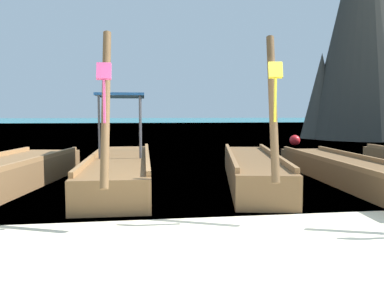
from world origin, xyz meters
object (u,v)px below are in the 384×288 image
object	(u,v)px
longtail_boat_turquoise_ribbon	(352,172)
longtail_boat_pink_ribbon	(121,167)
longtail_boat_yellow_ribbon	(252,169)
mooring_buoy_near	(295,140)
karst_rock	(362,17)

from	to	relation	value
longtail_boat_turquoise_ribbon	longtail_boat_pink_ribbon	bearing A→B (deg)	169.62
longtail_boat_pink_ribbon	longtail_boat_turquoise_ribbon	world-z (taller)	longtail_boat_pink_ribbon
longtail_boat_pink_ribbon	longtail_boat_yellow_ribbon	xyz separation A→B (m)	(2.96, -0.56, -0.03)
longtail_boat_yellow_ribbon	mooring_buoy_near	size ratio (longest dim) A/B	11.86
longtail_boat_yellow_ribbon	longtail_boat_turquoise_ribbon	world-z (taller)	longtail_boat_yellow_ribbon
longtail_boat_turquoise_ribbon	longtail_boat_yellow_ribbon	bearing A→B (deg)	169.96
karst_rock	longtail_boat_turquoise_ribbon	bearing A→B (deg)	-121.37
longtail_boat_pink_ribbon	longtail_boat_yellow_ribbon	size ratio (longest dim) A/B	1.13
longtail_boat_turquoise_ribbon	karst_rock	world-z (taller)	karst_rock
longtail_boat_yellow_ribbon	mooring_buoy_near	distance (m)	11.01
longtail_boat_turquoise_ribbon	karst_rock	distance (m)	18.63
longtail_boat_pink_ribbon	karst_rock	distance (m)	20.93
longtail_boat_yellow_ribbon	karst_rock	distance (m)	19.48
karst_rock	mooring_buoy_near	size ratio (longest dim) A/B	29.50
longtail_boat_turquoise_ribbon	mooring_buoy_near	distance (m)	10.55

